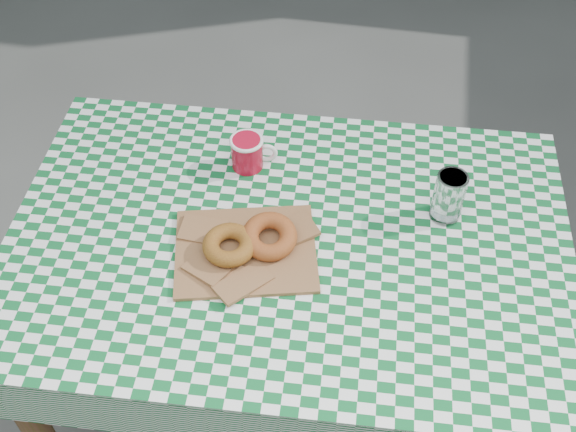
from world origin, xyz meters
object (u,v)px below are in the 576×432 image
(table, at_px, (288,337))
(paper_bag, at_px, (246,250))
(coffee_mug, at_px, (247,153))
(drinking_glass, at_px, (449,197))

(table, height_order, paper_bag, paper_bag)
(paper_bag, bearing_deg, coffee_mug, 101.50)
(table, relative_size, drinking_glass, 9.90)
(coffee_mug, distance_m, drinking_glass, 0.45)
(table, bearing_deg, coffee_mug, 119.99)
(coffee_mug, bearing_deg, drinking_glass, -19.28)
(table, xyz_separation_m, drinking_glass, (0.32, 0.12, 0.44))
(table, xyz_separation_m, coffee_mug, (-0.13, 0.20, 0.42))
(table, relative_size, coffee_mug, 8.18)
(coffee_mug, bearing_deg, paper_bag, -88.29)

